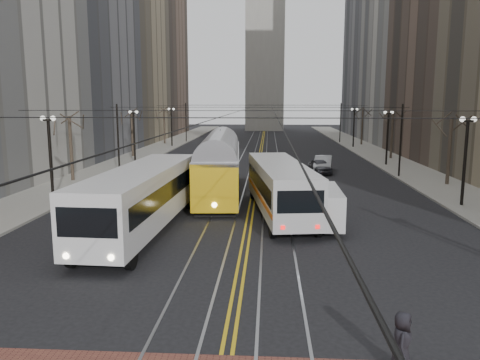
# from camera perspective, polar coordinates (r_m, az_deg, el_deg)

# --- Properties ---
(ground) EXTENTS (260.00, 260.00, 0.00)m
(ground) POSITION_cam_1_polar(r_m,az_deg,el_deg) (14.41, -1.27, -18.62)
(ground) COLOR black
(ground) RESTS_ON ground
(sidewalk_left) EXTENTS (5.00, 140.00, 0.15)m
(sidewalk_left) POSITION_cam_1_polar(r_m,az_deg,el_deg) (60.24, -12.01, 2.90)
(sidewalk_left) COLOR gray
(sidewalk_left) RESTS_ON ground
(sidewalk_right) EXTENTS (5.00, 140.00, 0.15)m
(sidewalk_right) POSITION_cam_1_polar(r_m,az_deg,el_deg) (59.70, 16.99, 2.64)
(sidewalk_right) COLOR gray
(sidewalk_right) RESTS_ON ground
(streetcar_rails) EXTENTS (4.80, 130.00, 0.02)m
(streetcar_rails) POSITION_cam_1_polar(r_m,az_deg,el_deg) (58.07, 2.43, 2.79)
(streetcar_rails) COLOR gray
(streetcar_rails) RESTS_ON ground
(centre_lines) EXTENTS (0.42, 130.00, 0.01)m
(centre_lines) POSITION_cam_1_polar(r_m,az_deg,el_deg) (58.07, 2.43, 2.79)
(centre_lines) COLOR gold
(centre_lines) RESTS_ON ground
(building_left_mid) EXTENTS (16.00, 20.00, 34.00)m
(building_left_mid) POSITION_cam_1_polar(r_m,az_deg,el_deg) (65.21, -21.69, 17.87)
(building_left_mid) COLOR slate
(building_left_mid) RESTS_ON ground
(building_left_far) EXTENTS (16.00, 20.00, 40.00)m
(building_left_far) POSITION_cam_1_polar(r_m,az_deg,el_deg) (103.03, -11.98, 16.68)
(building_left_far) COLOR brown
(building_left_far) RESTS_ON ground
(building_right_mid) EXTENTS (16.00, 20.00, 34.00)m
(building_right_mid) POSITION_cam_1_polar(r_m,az_deg,el_deg) (64.36, 27.13, 17.63)
(building_right_mid) COLOR brown
(building_right_mid) RESTS_ON ground
(building_right_far) EXTENTS (16.00, 20.00, 40.00)m
(building_right_far) POSITION_cam_1_polar(r_m,az_deg,el_deg) (102.50, 18.03, 16.47)
(building_right_far) COLOR slate
(building_right_far) RESTS_ON ground
(lamp_posts) EXTENTS (27.60, 57.20, 5.60)m
(lamp_posts) POSITION_cam_1_polar(r_m,az_deg,el_deg) (41.62, 2.02, 4.00)
(lamp_posts) COLOR black
(lamp_posts) RESTS_ON ground
(street_trees) EXTENTS (31.68, 53.28, 5.60)m
(street_trees) POSITION_cam_1_polar(r_m,az_deg,el_deg) (48.09, 2.22, 4.74)
(street_trees) COLOR #382D23
(street_trees) RESTS_ON ground
(trolley_wires) EXTENTS (25.96, 120.00, 6.60)m
(trolley_wires) POSITION_cam_1_polar(r_m,az_deg,el_deg) (47.61, 2.22, 5.87)
(trolley_wires) COLOR black
(trolley_wires) RESTS_ON ground
(transit_bus) EXTENTS (3.40, 13.65, 3.38)m
(transit_bus) POSITION_cam_1_polar(r_m,az_deg,el_deg) (25.04, -11.83, -2.45)
(transit_bus) COLOR silver
(transit_bus) RESTS_ON ground
(streetcar) EXTENTS (3.75, 15.23, 3.56)m
(streetcar) POSITION_cam_1_polar(r_m,az_deg,el_deg) (34.39, -2.50, 1.12)
(streetcar) COLOR yellow
(streetcar) RESTS_ON ground
(rear_bus) EXTENTS (4.26, 12.36, 3.16)m
(rear_bus) POSITION_cam_1_polar(r_m,az_deg,el_deg) (28.30, 4.91, -1.14)
(rear_bus) COLOR silver
(rear_bus) RESTS_ON ground
(cargo_van) EXTENTS (1.97, 4.94, 2.17)m
(cargo_van) POSITION_cam_1_polar(r_m,az_deg,el_deg) (25.81, 9.94, -3.41)
(cargo_van) COLOR silver
(cargo_van) RESTS_ON ground
(sedan_grey) EXTENTS (2.24, 4.19, 1.36)m
(sedan_grey) POSITION_cam_1_polar(r_m,az_deg,el_deg) (45.56, 9.70, 1.66)
(sedan_grey) COLOR #3C3D43
(sedan_grey) RESTS_ON ground
(sedan_silver) EXTENTS (2.35, 4.90, 1.55)m
(sedan_silver) POSITION_cam_1_polar(r_m,az_deg,el_deg) (46.71, 10.09, 1.96)
(sedan_silver) COLOR #A9ADB1
(sedan_silver) RESTS_ON ground
(pedestrian_a) EXTENTS (0.71, 0.90, 1.61)m
(pedestrian_a) POSITION_cam_1_polar(r_m,az_deg,el_deg) (13.11, 19.12, -18.17)
(pedestrian_a) COLOR black
(pedestrian_a) RESTS_ON crosswalk_band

